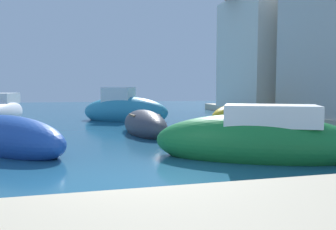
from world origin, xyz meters
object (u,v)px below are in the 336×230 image
(moored_boat_1, at_px, (255,140))
(moored_boat_7, at_px, (145,125))
(moored_boat_3, at_px, (125,111))
(moored_boat_6, at_px, (7,138))
(moored_boat_5, at_px, (0,112))
(moored_boat_8, at_px, (240,116))
(waterfront_building_annex, at_px, (279,44))

(moored_boat_1, relative_size, moored_boat_7, 1.32)
(moored_boat_3, relative_size, moored_boat_6, 1.12)
(moored_boat_1, relative_size, moored_boat_6, 1.14)
(moored_boat_3, height_order, moored_boat_5, moored_boat_3)
(moored_boat_1, height_order, moored_boat_8, moored_boat_1)
(moored_boat_3, relative_size, moored_boat_8, 1.29)
(moored_boat_6, height_order, moored_boat_8, same)
(moored_boat_1, distance_m, moored_boat_7, 6.10)
(moored_boat_3, distance_m, moored_boat_7, 5.88)
(moored_boat_8, bearing_deg, moored_boat_1, 43.20)
(moored_boat_3, xyz_separation_m, waterfront_building_annex, (11.29, 1.91, 4.45))
(moored_boat_6, distance_m, moored_boat_8, 11.84)
(moored_boat_7, height_order, moored_boat_8, moored_boat_8)
(moored_boat_7, xyz_separation_m, moored_boat_8, (5.69, 2.61, 0.04))
(moored_boat_1, xyz_separation_m, moored_boat_3, (-2.21, 11.62, 0.07))
(moored_boat_6, distance_m, waterfront_building_annex, 19.73)
(moored_boat_8, xyz_separation_m, waterfront_building_annex, (5.44, 5.17, 4.64))
(moored_boat_1, relative_size, moored_boat_5, 0.94)
(moored_boat_3, bearing_deg, waterfront_building_annex, 40.43)
(moored_boat_1, xyz_separation_m, moored_boat_5, (-9.26, 12.97, 0.04))
(moored_boat_5, bearing_deg, waterfront_building_annex, 97.83)
(moored_boat_1, distance_m, moored_boat_6, 7.37)
(moored_boat_3, height_order, moored_boat_6, moored_boat_3)
(moored_boat_3, bearing_deg, moored_boat_6, -86.73)
(moored_boat_6, bearing_deg, moored_boat_7, -99.82)
(moored_boat_3, xyz_separation_m, moored_boat_8, (5.85, -3.27, -0.19))
(moored_boat_6, height_order, waterfront_building_annex, waterfront_building_annex)
(moored_boat_1, xyz_separation_m, moored_boat_7, (-2.05, 5.75, -0.16))
(moored_boat_5, bearing_deg, moored_boat_8, 76.40)
(moored_boat_8, height_order, waterfront_building_annex, waterfront_building_annex)
(moored_boat_5, xyz_separation_m, waterfront_building_annex, (18.34, 0.56, 4.48))
(moored_boat_3, bearing_deg, moored_boat_5, -159.98)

